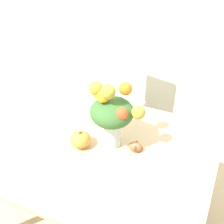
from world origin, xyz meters
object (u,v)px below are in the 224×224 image
at_px(turkey_figurine, 136,145).
at_px(dining_chair_near_window, 119,99).
at_px(flower_vase, 112,114).
at_px(pumpkin, 81,139).

distance_m(turkey_figurine, dining_chair_near_window, 0.97).
bearing_deg(flower_vase, pumpkin, -151.98).
bearing_deg(pumpkin, flower_vase, 28.02).
distance_m(pumpkin, turkey_figurine, 0.34).
distance_m(flower_vase, dining_chair_near_window, 1.01).
bearing_deg(turkey_figurine, dining_chair_near_window, 118.80).
xyz_separation_m(flower_vase, dining_chair_near_window, (-0.29, 0.82, -0.51)).
bearing_deg(pumpkin, turkey_figurine, 17.82).
relative_size(flower_vase, dining_chair_near_window, 0.46).
distance_m(flower_vase, turkey_figurine, 0.26).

